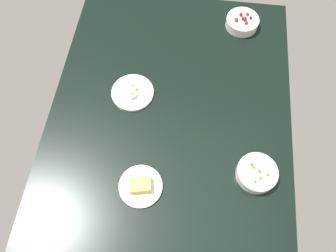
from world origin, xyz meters
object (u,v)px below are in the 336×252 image
object	(u,v)px
bowl_peas	(257,173)
plate_cheese	(141,186)
bowl_berries	(242,22)
plate_eggs	(133,92)

from	to	relation	value
bowl_peas	plate_cheese	world-z (taller)	bowl_peas
plate_cheese	bowl_berries	xyz separation A→B (cm)	(87.54, -37.26, 1.39)
plate_cheese	bowl_peas	bearing A→B (deg)	-77.07
bowl_peas	bowl_berries	distance (cm)	77.64
bowl_peas	plate_cheese	bearing A→B (deg)	102.93
bowl_peas	bowl_berries	size ratio (longest dim) A/B	0.99
bowl_peas	plate_eggs	world-z (taller)	bowl_peas
bowl_peas	plate_eggs	bearing A→B (deg)	60.16
bowl_peas	plate_eggs	distance (cm)	63.31
bowl_peas	plate_eggs	size ratio (longest dim) A/B	0.85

